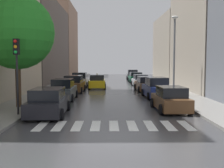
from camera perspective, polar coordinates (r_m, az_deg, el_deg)
ground_plane at (r=34.96m, az=-0.32°, el=-0.62°), size 28.00×72.00×0.04m
sidewalk_left at (r=35.50m, az=-10.87°, el=-0.47°), size 3.00×72.00×0.15m
sidewalk_right at (r=35.60m, az=10.20°, el=-0.44°), size 3.00×72.00×0.15m
crosswalk_stripes at (r=13.82m, az=0.38°, el=-8.57°), size 7.65×2.20×0.01m
building_left_mid at (r=44.85m, az=-14.77°, el=8.30°), size 6.00×21.64×12.35m
building_left_far at (r=63.94m, az=-10.55°, el=8.64°), size 6.00×15.95×15.52m
building_right_far at (r=45.82m, az=13.57°, el=6.99°), size 6.00×13.87×10.35m
parked_car_left_nearest at (r=16.77m, az=-12.97°, el=-3.73°), size 2.22×4.68×1.62m
parked_car_left_second at (r=23.25m, az=-9.99°, el=-1.25°), size 1.99×4.32×1.76m
parked_car_left_third at (r=29.25m, az=-7.86°, el=-0.05°), size 2.21×4.30×1.74m
parked_car_left_fourth at (r=35.84m, az=-6.63°, el=0.85°), size 2.13×4.17×1.80m
parked_car_right_nearest at (r=18.11m, az=11.97°, el=-3.15°), size 2.08×4.15×1.59m
parked_car_right_second at (r=24.49m, az=9.08°, el=-0.88°), size 2.19×4.35×1.82m
parked_car_right_third at (r=30.17m, az=7.04°, el=-0.02°), size 2.29×4.75×1.58m
parked_car_right_fourth at (r=35.73m, az=5.83°, el=0.67°), size 2.11×4.08×1.54m
parked_car_right_fifth at (r=42.19m, az=4.88°, el=1.31°), size 2.14×4.59×1.59m
parked_car_right_sixth at (r=48.57m, az=4.26°, el=1.83°), size 2.15×4.15×1.78m
taxi_midroad at (r=33.28m, az=-3.10°, el=0.47°), size 2.17×4.52×1.81m
street_tree_left at (r=19.50m, az=-19.03°, el=10.07°), size 4.92×4.92×7.42m
traffic_light_left_corner at (r=16.54m, az=-19.09°, el=4.80°), size 0.30×0.42×4.30m
lamp_post_right at (r=25.10m, az=12.73°, el=6.85°), size 0.60×0.28×7.02m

